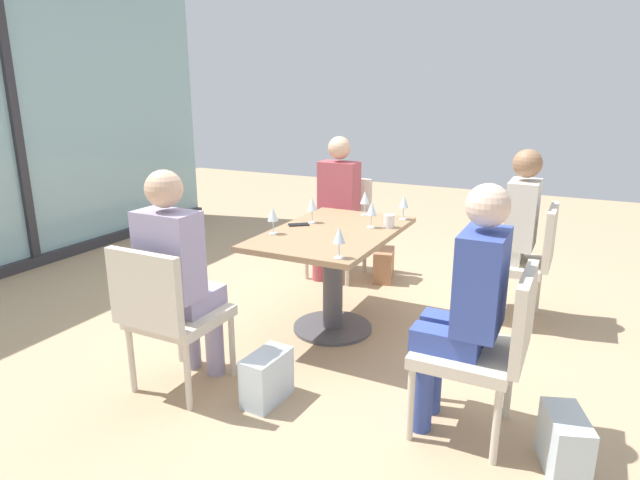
{
  "coord_description": "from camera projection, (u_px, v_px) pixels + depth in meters",
  "views": [
    {
      "loc": [
        -3.21,
        -1.5,
        1.67
      ],
      "look_at": [
        0.0,
        0.1,
        0.65
      ],
      "focal_mm": 30.28,
      "sensor_mm": 36.0,
      "label": 1
    }
  ],
  "objects": [
    {
      "name": "wine_glass_3",
      "position": [
        365.0,
        198.0,
        4.07
      ],
      "size": [
        0.07,
        0.07,
        0.18
      ],
      "color": "silver",
      "rests_on": "dining_table_main"
    },
    {
      "name": "person_far_right",
      "position": [
        336.0,
        201.0,
        4.76
      ],
      "size": [
        0.39,
        0.34,
        1.26
      ],
      "color": "#B24C56",
      "rests_on": "ground_plane"
    },
    {
      "name": "wine_glass_5",
      "position": [
        312.0,
        205.0,
        3.84
      ],
      "size": [
        0.07,
        0.07,
        0.18
      ],
      "color": "silver",
      "rests_on": "dining_table_main"
    },
    {
      "name": "cell_phone_on_table",
      "position": [
        299.0,
        225.0,
        3.8
      ],
      "size": [
        0.14,
        0.16,
        0.01
      ],
      "primitive_type": "cube",
      "rotation": [
        0.0,
        0.0,
        0.67
      ],
      "color": "black",
      "rests_on": "dining_table_main"
    },
    {
      "name": "handbag_1",
      "position": [
        384.0,
        265.0,
        4.81
      ],
      "size": [
        0.33,
        0.23,
        0.28
      ],
      "primitive_type": "cube",
      "rotation": [
        0.0,
        0.0,
        0.25
      ],
      "color": "#A3704C",
      "rests_on": "ground_plane"
    },
    {
      "name": "window_wall_backdrop",
      "position": [
        16.0,
        139.0,
        4.91
      ],
      "size": [
        4.92,
        0.1,
        2.7
      ],
      "color": "#8EB7BC",
      "rests_on": "ground_plane"
    },
    {
      "name": "handbag_0",
      "position": [
        267.0,
        378.0,
        2.94
      ],
      "size": [
        0.31,
        0.18,
        0.28
      ],
      "primitive_type": "cube",
      "rotation": [
        0.0,
        0.0,
        -0.07
      ],
      "color": "silver",
      "rests_on": "ground_plane"
    },
    {
      "name": "handbag_2",
      "position": [
        564.0,
        443.0,
        2.4
      ],
      "size": [
        0.34,
        0.25,
        0.28
      ],
      "primitive_type": "cube",
      "rotation": [
        0.0,
        0.0,
        0.34
      ],
      "color": "silver",
      "rests_on": "ground_plane"
    },
    {
      "name": "coffee_cup",
      "position": [
        389.0,
        221.0,
        3.73
      ],
      "size": [
        0.08,
        0.08,
        0.09
      ],
      "primitive_type": "cylinder",
      "color": "white",
      "rests_on": "dining_table_main"
    },
    {
      "name": "chair_front_right",
      "position": [
        525.0,
        256.0,
        3.89
      ],
      "size": [
        0.46,
        0.5,
        0.87
      ],
      "color": "beige",
      "rests_on": "ground_plane"
    },
    {
      "name": "wine_glass_0",
      "position": [
        404.0,
        202.0,
        3.94
      ],
      "size": [
        0.07,
        0.07,
        0.18
      ],
      "color": "silver",
      "rests_on": "dining_table_main"
    },
    {
      "name": "chair_front_left",
      "position": [
        487.0,
        343.0,
        2.56
      ],
      "size": [
        0.46,
        0.5,
        0.87
      ],
      "color": "beige",
      "rests_on": "ground_plane"
    },
    {
      "name": "wine_glass_2",
      "position": [
        273.0,
        215.0,
        3.54
      ],
      "size": [
        0.07,
        0.07,
        0.18
      ],
      "color": "silver",
      "rests_on": "dining_table_main"
    },
    {
      "name": "wine_glass_4",
      "position": [
        372.0,
        209.0,
        3.7
      ],
      "size": [
        0.07,
        0.07,
        0.18
      ],
      "color": "silver",
      "rests_on": "dining_table_main"
    },
    {
      "name": "chair_far_right",
      "position": [
        341.0,
        221.0,
        4.91
      ],
      "size": [
        0.5,
        0.46,
        0.87
      ],
      "color": "beige",
      "rests_on": "ground_plane"
    },
    {
      "name": "person_far_left",
      "position": [
        178.0,
        269.0,
        2.98
      ],
      "size": [
        0.39,
        0.34,
        1.26
      ],
      "color": "#9E93B7",
      "rests_on": "ground_plane"
    },
    {
      "name": "dining_table_main",
      "position": [
        333.0,
        258.0,
        3.72
      ],
      "size": [
        1.26,
        0.79,
        0.73
      ],
      "color": "#997551",
      "rests_on": "ground_plane"
    },
    {
      "name": "chair_far_left",
      "position": [
        167.0,
        310.0,
        2.94
      ],
      "size": [
        0.5,
        0.46,
        0.87
      ],
      "color": "beige",
      "rests_on": "ground_plane"
    },
    {
      "name": "ground_plane",
      "position": [
        332.0,
        329.0,
        3.86
      ],
      "size": [
        12.0,
        12.0,
        0.0
      ],
      "primitive_type": "plane",
      "color": "tan"
    },
    {
      "name": "wine_glass_1",
      "position": [
        339.0,
        236.0,
        3.04
      ],
      "size": [
        0.07,
        0.07,
        0.18
      ],
      "color": "silver",
      "rests_on": "dining_table_main"
    },
    {
      "name": "person_front_right",
      "position": [
        512.0,
        227.0,
        3.88
      ],
      "size": [
        0.34,
        0.39,
        1.26
      ],
      "color": "silver",
      "rests_on": "ground_plane"
    },
    {
      "name": "person_front_left",
      "position": [
        467.0,
        299.0,
        2.55
      ],
      "size": [
        0.34,
        0.39,
        1.26
      ],
      "color": "#384C9E",
      "rests_on": "ground_plane"
    }
  ]
}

